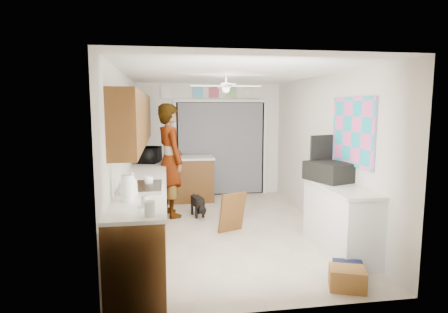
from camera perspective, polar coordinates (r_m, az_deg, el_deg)
name	(u,v)px	position (r m, az deg, el deg)	size (l,w,h in m)	color
floor	(228,229)	(6.24, 0.58, -11.02)	(5.00, 5.00, 0.00)	#BEAD99
ceiling	(228,74)	(5.93, 0.61, 12.52)	(5.00, 5.00, 0.00)	white
wall_back	(210,140)	(8.42, -2.22, 2.54)	(3.20, 3.20, 0.00)	silver
wall_front	(272,186)	(3.55, 7.32, -4.52)	(3.20, 3.20, 0.00)	silver
wall_left	(125,156)	(5.91, -14.89, 0.14)	(5.00, 5.00, 0.00)	silver
wall_right	(323,152)	(6.42, 14.83, 0.71)	(5.00, 5.00, 0.00)	silver
left_base_cabinets	(146,206)	(6.04, -11.77, -7.35)	(0.60, 4.80, 0.90)	brown
left_countertop	(146,176)	(5.94, -11.80, -2.96)	(0.62, 4.80, 0.04)	white
upper_cabinets	(135,119)	(6.05, -13.36, 5.58)	(0.32, 4.00, 0.80)	brown
sink_basin	(142,188)	(4.95, -12.37, -4.67)	(0.50, 0.76, 0.06)	silver
faucet	(127,181)	(4.95, -14.60, -3.62)	(0.03, 0.03, 0.22)	silver
peninsula_base	(189,180)	(7.99, -5.34, -3.55)	(1.00, 0.60, 0.90)	brown
peninsula_top	(189,158)	(7.92, -5.38, -0.21)	(1.04, 0.64, 0.04)	white
back_opening_recess	(221,149)	(8.44, -0.51, 1.20)	(2.00, 0.06, 2.10)	black
curtain_panel	(221,149)	(8.40, -0.47, 1.17)	(1.90, 0.03, 2.05)	slate
door_trim_left	(175,150)	(8.33, -7.44, 1.04)	(0.06, 0.04, 2.10)	white
door_trim_right	(265,148)	(8.62, 6.24, 1.29)	(0.06, 0.04, 2.10)	white
door_trim_head	(221,101)	(8.36, -0.48, 8.48)	(2.10, 0.04, 0.06)	white
header_frame_1	(198,93)	(8.34, -3.97, 9.70)	(0.22, 0.02, 0.22)	#52ABDD
header_frame_2	(214,93)	(8.38, -1.55, 9.71)	(0.22, 0.02, 0.22)	#B9455D
header_frame_3	(232,93)	(8.44, 1.19, 9.69)	(0.22, 0.02, 0.22)	#7EBF6D
header_frame_4	(249,93)	(8.52, 3.88, 9.66)	(0.22, 0.02, 0.22)	silver
route66_sign	(166,92)	(8.31, -8.85, 9.64)	(0.22, 0.02, 0.26)	silver
right_counter_base	(340,221)	(5.41, 17.25, -9.31)	(0.50, 1.40, 0.90)	white
right_counter_top	(341,187)	(5.29, 17.35, -4.44)	(0.54, 1.44, 0.04)	white
abstract_painting	(352,132)	(5.48, 18.99, 3.61)	(0.03, 1.15, 0.95)	#FF5DAC
ceiling_fan	(226,86)	(6.12, 0.30, 10.68)	(1.14, 1.14, 0.24)	white
microwave	(149,155)	(7.23, -11.29, 0.25)	(0.53, 0.36, 0.29)	black
soap_bottle	(133,185)	(4.52, -13.71, -4.17)	(0.11, 0.11, 0.29)	silver
cup	(149,180)	(5.30, -11.39, -3.47)	(0.12, 0.12, 0.09)	white
jar_a	(150,209)	(3.71, -11.24, -7.80)	(0.11, 0.11, 0.15)	silver
jar_b	(145,201)	(4.06, -12.01, -6.72)	(0.08, 0.08, 0.12)	silver
paper_towel_roll	(128,188)	(4.32, -14.47, -4.70)	(0.14, 0.14, 0.30)	white
suitcase	(329,172)	(5.54, 15.74, -2.22)	(0.47, 0.62, 0.27)	black
suitcase_rim	(329,179)	(5.56, 15.70, -3.34)	(0.44, 0.58, 0.02)	yellow
suitcase_lid	(321,152)	(5.77, 14.63, 0.70)	(0.42, 0.03, 0.50)	black
cardboard_box	(347,279)	(4.52, 18.27, -17.26)	(0.38, 0.29, 0.24)	olive
navy_crate	(348,272)	(4.73, 18.37, -16.33)	(0.33, 0.28, 0.20)	#151B36
cabinet_door_panel	(232,212)	(6.00, 1.27, -8.49)	(0.44, 0.03, 0.66)	brown
man	(170,160)	(6.85, -8.18, -0.58)	(0.75, 0.49, 2.05)	white
dog	(198,205)	(6.91, -4.06, -7.43)	(0.22, 0.51, 0.40)	black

